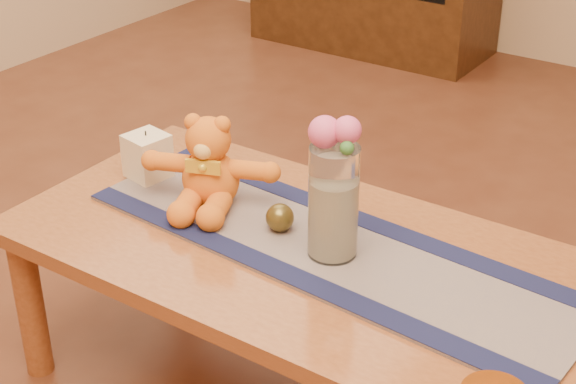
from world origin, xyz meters
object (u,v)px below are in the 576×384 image
Objects in this scene: teddy_bear at (210,161)px; bronze_ball at (280,218)px; glass_vase at (333,202)px; pillar_candle at (148,156)px.

teddy_bear reaches higher than bronze_ball.
glass_vase reaches higher than bronze_ball.
glass_vase reaches higher than teddy_bear.
teddy_bear is 0.37m from glass_vase.
teddy_bear is 2.78× the size of pillar_candle.
glass_vase is at bearing -6.28° from bronze_ball.
pillar_candle is 1.74× the size of bronze_ball.
teddy_bear is at bearing -3.84° from pillar_candle.
bronze_ball is (-0.15, 0.02, -0.10)m from glass_vase.
glass_vase is (0.37, -0.04, 0.02)m from teddy_bear.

